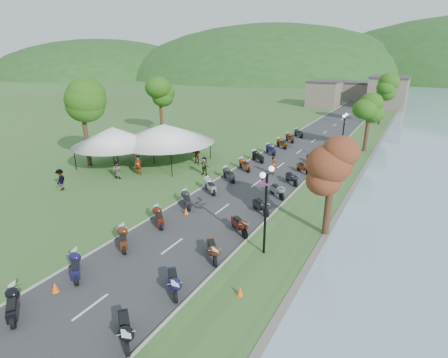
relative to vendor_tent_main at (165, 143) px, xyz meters
The scene contains 13 objects.
road 15.42m from the vendor_tent_main, 44.57° to the left, with size 7.00×120.00×0.02m, color #353537.
hills_backdrop 171.09m from the vendor_tent_main, 86.35° to the left, with size 360.00×120.00×76.00m, color #285621, non-canonical shape.
far_building 56.44m from the vendor_tent_main, 80.93° to the left, with size 18.00×16.00×5.00m, color #75665B.
moto_row_left 10.79m from the vendor_tent_main, 38.03° to the right, with size 2.60×51.33×1.10m, color #331411, non-canonical shape.
moto_row_right 17.84m from the vendor_tent_main, 40.23° to the right, with size 2.60×39.33×1.10m, color #331411, non-canonical shape.
vendor_tent_main is the anchor object (origin of this frame).
vendor_tent_side 4.99m from the vendor_tent_main, 133.51° to the right, with size 5.31×5.31×4.00m, color white, non-canonical shape.
tree_park_left 8.33m from the vendor_tent_main, 142.47° to the right, with size 3.83×3.83×10.63m, color #2E6516, non-canonical shape.
tree_lakeside 19.85m from the vendor_tent_main, 21.61° to the right, with size 2.59×2.59×7.18m, color #2E6516, non-canonical shape.
pedestrian_a 4.85m from the vendor_tent_main, 86.15° to the right, with size 0.67×0.49×1.85m, color slate.
pedestrian_b 6.48m from the vendor_tent_main, 96.33° to the right, with size 0.78×0.43×1.60m, color slate.
pedestrian_c 11.01m from the vendor_tent_main, 104.16° to the right, with size 1.16×0.48×1.79m, color slate.
traffic_cone_near 21.24m from the vendor_tent_main, 66.07° to the right, with size 0.36×0.36×0.56m, color #F2590C.
Camera 1 is at (11.50, 1.79, 10.79)m, focal length 28.00 mm.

